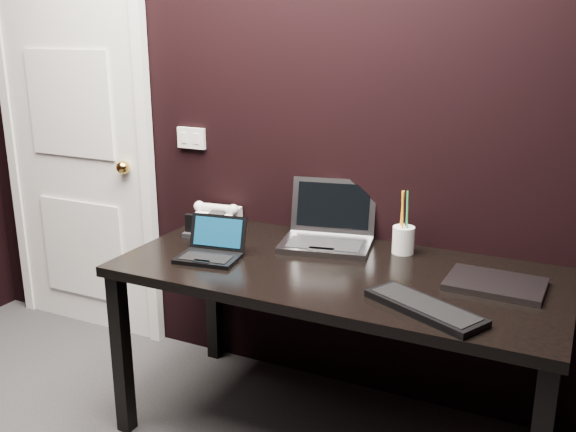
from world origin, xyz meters
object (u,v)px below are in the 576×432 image
at_px(door, 76,143).
at_px(ext_keyboard, 425,307).
at_px(silver_laptop, 328,233).
at_px(netbook, 211,250).
at_px(desk, 337,287).
at_px(mobile_phone, 191,228).
at_px(closed_laptop, 495,284).
at_px(desk_phone, 217,215).
at_px(pen_cup, 403,239).

relative_size(door, ext_keyboard, 4.90).
relative_size(door, silver_laptop, 4.96).
xyz_separation_m(netbook, ext_keyboard, (0.90, -0.12, -0.02)).
xyz_separation_m(desk, mobile_phone, (-0.73, 0.08, 0.12)).
distance_m(desk, silver_laptop, 0.31).
distance_m(desk, ext_keyboard, 0.48).
distance_m(door, mobile_phone, 1.00).
height_order(netbook, silver_laptop, silver_laptop).
bearing_deg(desk, silver_laptop, 120.34).
height_order(closed_laptop, desk_phone, desk_phone).
distance_m(door, pen_cup, 1.84).
xyz_separation_m(mobile_phone, pen_cup, (0.91, 0.20, 0.02)).
distance_m(netbook, pen_cup, 0.79).
relative_size(desk, desk_phone, 7.30).
xyz_separation_m(silver_laptop, mobile_phone, (-0.59, -0.17, -0.01)).
xyz_separation_m(desk, pen_cup, (0.18, 0.28, 0.14)).
height_order(desk, desk_phone, desk_phone).
relative_size(door, desk, 1.26).
relative_size(door, closed_laptop, 6.25).
distance_m(netbook, ext_keyboard, 0.91).
xyz_separation_m(ext_keyboard, mobile_phone, (-1.13, 0.32, 0.02)).
distance_m(desk, closed_laptop, 0.59).
height_order(desk, silver_laptop, silver_laptop).
xyz_separation_m(ext_keyboard, closed_laptop, (0.18, 0.31, -0.00)).
bearing_deg(silver_laptop, door, 174.99).
relative_size(netbook, desk_phone, 1.16).
height_order(ext_keyboard, pen_cup, pen_cup).
relative_size(silver_laptop, closed_laptop, 1.26).
xyz_separation_m(closed_laptop, mobile_phone, (-1.31, 0.01, 0.03)).
bearing_deg(desk_phone, closed_laptop, -9.84).
bearing_deg(pen_cup, desk_phone, 178.78).
bearing_deg(mobile_phone, desk, -5.96).
bearing_deg(ext_keyboard, mobile_phone, 164.34).
height_order(netbook, mobile_phone, netbook).
xyz_separation_m(door, netbook, (1.15, -0.49, -0.27)).
distance_m(silver_laptop, ext_keyboard, 0.73).
xyz_separation_m(silver_laptop, ext_keyboard, (0.54, -0.48, -0.04)).
relative_size(netbook, closed_laptop, 0.79).
height_order(door, mobile_phone, door).
bearing_deg(desk_phone, mobile_phone, -89.95).
xyz_separation_m(closed_laptop, pen_cup, (-0.40, 0.21, 0.05)).
distance_m(door, netbook, 1.28).
distance_m(ext_keyboard, closed_laptop, 0.36).
xyz_separation_m(door, pen_cup, (1.83, -0.10, -0.24)).
bearing_deg(closed_laptop, desk_phone, 170.16).
relative_size(desk, netbook, 6.30).
bearing_deg(pen_cup, desk, -122.57).
relative_size(door, pen_cup, 8.10).
relative_size(door, desk_phone, 9.18).
bearing_deg(desk, desk_phone, 157.87).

